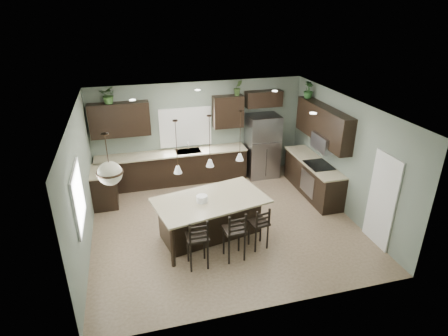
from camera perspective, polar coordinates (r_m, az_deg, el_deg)
ground at (r=8.94m, az=0.04°, el=-8.41°), size 6.00×6.00×0.00m
pantry_door at (r=8.45m, az=22.91°, el=-4.63°), size 0.04×0.82×2.04m
window_back at (r=10.64m, az=-5.89°, el=6.23°), size 1.35×0.02×1.00m
window_left at (r=7.33m, az=-21.44°, el=-4.20°), size 0.02×1.10×1.00m
left_return_cabs at (r=10.01m, az=-17.71°, el=-2.90°), size 0.60×0.90×0.90m
left_return_countertop at (r=9.81m, az=-17.94°, el=-0.45°), size 0.66×0.96×0.04m
back_lower_cabs at (r=10.72m, az=-7.76°, el=-0.05°), size 4.20×0.60×0.90m
back_countertop at (r=10.51m, az=-7.89°, el=2.24°), size 4.20×0.66×0.04m
sink_inset at (r=10.56m, az=-5.47°, el=2.56°), size 0.70×0.45×0.01m
faucet at (r=10.48m, az=-5.48°, el=3.24°), size 0.02×0.02×0.28m
back_upper_left at (r=10.26m, az=-15.59°, el=7.11°), size 1.55×0.34×0.90m
back_upper_right at (r=10.62m, az=0.62°, el=8.58°), size 0.85×0.34×0.90m
fridge_header at (r=10.86m, az=6.06°, el=10.45°), size 1.05×0.34×0.45m
right_lower_cabs at (r=10.35m, az=13.35°, el=-1.44°), size 0.60×2.35×0.90m
right_countertop at (r=10.15m, az=13.51°, el=0.93°), size 0.66×2.35×0.04m
cooktop at (r=9.92m, az=14.25°, el=0.45°), size 0.58×0.75×0.02m
wall_oven_front at (r=10.00m, az=12.52°, el=-2.31°), size 0.01×0.72×0.60m
right_upper_cabs at (r=9.87m, az=14.87°, el=6.51°), size 0.34×2.35×0.90m
microwave at (r=9.75m, az=15.13°, el=3.76°), size 0.40×0.75×0.40m
refrigerator at (r=10.98m, az=5.86°, el=3.35°), size 0.90×0.74×1.85m
kitchen_island at (r=8.28m, az=-2.01°, el=-7.61°), size 2.59×1.81×0.92m
serving_dish at (r=7.93m, az=-3.38°, el=-4.69°), size 0.24×0.24×0.14m
bar_stool_left at (r=7.39m, az=-4.08°, el=-11.19°), size 0.41×0.41×1.11m
bar_stool_center at (r=7.58m, az=1.55°, el=-10.12°), size 0.44×0.44×1.11m
bar_stool_right at (r=7.95m, az=5.28°, el=-8.94°), size 0.43×0.43×0.99m
pendant_left at (r=7.24m, az=-7.24°, el=3.16°), size 0.17×0.17×1.10m
pendant_center at (r=7.48m, az=-2.21°, el=4.07°), size 0.17×0.17×1.10m
pendant_right at (r=7.79m, az=2.47°, el=4.89°), size 0.17×0.17×1.10m
chandelier at (r=6.76m, az=-17.27°, el=1.25°), size 0.47×0.47×0.97m
plant_back_left at (r=10.06m, az=-17.18°, el=10.62°), size 0.50×0.46×0.46m
plant_back_right at (r=10.50m, az=2.14°, el=12.14°), size 0.25×0.20×0.43m
plant_right_wall at (r=10.44m, az=12.74°, el=11.53°), size 0.32×0.32×0.45m
room_shell at (r=8.15m, az=0.05°, el=1.67°), size 6.00×6.00×6.00m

